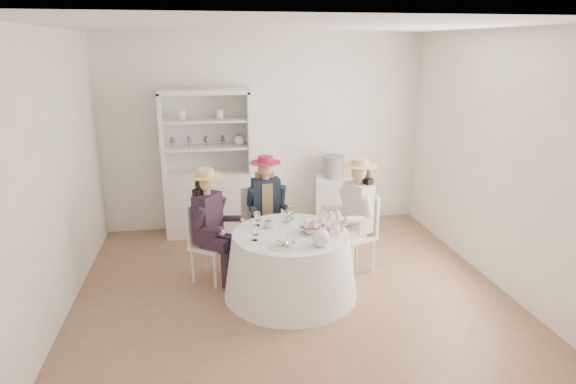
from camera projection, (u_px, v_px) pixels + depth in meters
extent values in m
plane|color=brown|center=(290.00, 286.00, 5.28)|extent=(4.50, 4.50, 0.00)
plane|color=white|center=(290.00, 26.00, 4.48)|extent=(4.50, 4.50, 0.00)
plane|color=silver|center=(265.00, 133.00, 6.76)|extent=(4.50, 0.00, 4.50)
plane|color=silver|center=(345.00, 243.00, 3.00)|extent=(4.50, 0.00, 4.50)
plane|color=silver|center=(54.00, 177.00, 4.51)|extent=(0.00, 4.50, 4.50)
plane|color=silver|center=(492.00, 158.00, 5.25)|extent=(0.00, 4.50, 4.50)
cone|color=white|center=(291.00, 264.00, 5.04)|extent=(1.40, 1.40, 0.67)
cylinder|color=white|center=(291.00, 234.00, 4.93)|extent=(1.20, 1.20, 0.02)
cube|color=silver|center=(209.00, 203.00, 6.66)|extent=(1.20, 0.51, 0.88)
cube|color=silver|center=(206.00, 130.00, 6.56)|extent=(1.17, 0.11, 1.08)
cube|color=silver|center=(204.00, 92.00, 6.22)|extent=(1.20, 0.51, 0.06)
cube|color=silver|center=(162.00, 134.00, 6.28)|extent=(0.07, 0.44, 1.08)
cube|color=silver|center=(248.00, 132.00, 6.47)|extent=(0.07, 0.44, 1.08)
cube|color=silver|center=(206.00, 147.00, 6.43)|extent=(1.12, 0.46, 0.03)
cube|color=silver|center=(205.00, 120.00, 6.32)|extent=(1.12, 0.46, 0.03)
sphere|color=white|center=(239.00, 140.00, 6.48)|extent=(0.14, 0.14, 0.14)
cube|color=silver|center=(332.00, 202.00, 6.92)|extent=(0.57, 0.57, 0.74)
cylinder|color=black|center=(333.00, 167.00, 6.76)|extent=(0.41, 0.41, 0.31)
cube|color=silver|center=(211.00, 246.00, 5.30)|extent=(0.51, 0.51, 0.04)
cylinder|color=silver|center=(215.00, 271.00, 5.18)|extent=(0.03, 0.03, 0.40)
cylinder|color=silver|center=(230.00, 261.00, 5.43)|extent=(0.03, 0.03, 0.40)
cylinder|color=silver|center=(193.00, 266.00, 5.30)|extent=(0.03, 0.03, 0.40)
cylinder|color=silver|center=(208.00, 256.00, 5.55)|extent=(0.03, 0.03, 0.40)
cube|color=silver|center=(197.00, 223.00, 5.30)|extent=(0.22, 0.30, 0.45)
cube|color=black|center=(208.00, 217.00, 5.21)|extent=(0.34, 0.37, 0.53)
cube|color=black|center=(214.00, 244.00, 5.16)|extent=(0.32, 0.28, 0.11)
cylinder|color=black|center=(225.00, 270.00, 5.19)|extent=(0.09, 0.09, 0.42)
cylinder|color=black|center=(200.00, 218.00, 5.01)|extent=(0.18, 0.16, 0.25)
cube|color=black|center=(223.00, 239.00, 5.30)|extent=(0.32, 0.28, 0.11)
cylinder|color=black|center=(233.00, 264.00, 5.33)|extent=(0.09, 0.09, 0.42)
cylinder|color=black|center=(220.00, 207.00, 5.34)|extent=(0.18, 0.16, 0.25)
cylinder|color=#D8A889|center=(207.00, 192.00, 5.13)|extent=(0.08, 0.08, 0.07)
sphere|color=#D8A889|center=(206.00, 183.00, 5.10)|extent=(0.17, 0.17, 0.17)
sphere|color=black|center=(203.00, 184.00, 5.12)|extent=(0.17, 0.17, 0.17)
cube|color=black|center=(202.00, 203.00, 5.19)|extent=(0.19, 0.22, 0.35)
cylinder|color=#D4BD67|center=(206.00, 176.00, 5.07)|extent=(0.36, 0.36, 0.01)
cylinder|color=#D4BD67|center=(206.00, 173.00, 5.06)|extent=(0.18, 0.18, 0.07)
cube|color=silver|center=(267.00, 227.00, 5.86)|extent=(0.40, 0.40, 0.04)
cylinder|color=silver|center=(258.00, 249.00, 5.75)|extent=(0.03, 0.03, 0.40)
cylinder|color=silver|center=(281.00, 246.00, 5.82)|extent=(0.03, 0.03, 0.40)
cylinder|color=silver|center=(253.00, 239.00, 6.02)|extent=(0.03, 0.03, 0.40)
cylinder|color=silver|center=(276.00, 237.00, 6.09)|extent=(0.03, 0.03, 0.40)
cube|color=silver|center=(263.00, 204.00, 5.94)|extent=(0.35, 0.06, 0.46)
cube|color=#192432|center=(266.00, 200.00, 5.78)|extent=(0.34, 0.21, 0.53)
cube|color=tan|center=(266.00, 200.00, 5.78)|extent=(0.15, 0.21, 0.46)
cube|color=#192432|center=(262.00, 225.00, 5.72)|extent=(0.15, 0.32, 0.11)
cylinder|color=#192432|center=(264.00, 250.00, 5.68)|extent=(0.09, 0.09, 0.42)
cylinder|color=#192432|center=(251.00, 197.00, 5.68)|extent=(0.10, 0.17, 0.25)
cube|color=#192432|center=(275.00, 224.00, 5.76)|extent=(0.15, 0.32, 0.11)
cylinder|color=#192432|center=(278.00, 249.00, 5.72)|extent=(0.09, 0.09, 0.42)
cylinder|color=#192432|center=(282.00, 195.00, 5.77)|extent=(0.10, 0.17, 0.25)
cylinder|color=#D8A889|center=(266.00, 177.00, 5.69)|extent=(0.08, 0.08, 0.07)
sphere|color=#D8A889|center=(265.00, 169.00, 5.66)|extent=(0.17, 0.17, 0.17)
sphere|color=tan|center=(265.00, 169.00, 5.71)|extent=(0.17, 0.17, 0.17)
cube|color=tan|center=(264.00, 186.00, 5.80)|extent=(0.22, 0.09, 0.35)
cylinder|color=#BB1C43|center=(265.00, 162.00, 5.64)|extent=(0.36, 0.36, 0.01)
cylinder|color=#BB1C43|center=(265.00, 159.00, 5.63)|extent=(0.18, 0.18, 0.07)
cube|color=silver|center=(355.00, 236.00, 5.53)|extent=(0.49, 0.49, 0.04)
cylinder|color=silver|center=(336.00, 251.00, 5.65)|extent=(0.03, 0.03, 0.42)
cylinder|color=silver|center=(352.00, 261.00, 5.40)|extent=(0.03, 0.03, 0.42)
cylinder|color=silver|center=(357.00, 246.00, 5.80)|extent=(0.03, 0.03, 0.42)
cylinder|color=silver|center=(373.00, 255.00, 5.55)|extent=(0.03, 0.03, 0.42)
cube|color=silver|center=(368.00, 212.00, 5.54)|extent=(0.15, 0.35, 0.47)
cube|color=beige|center=(358.00, 207.00, 5.44)|extent=(0.30, 0.39, 0.55)
cube|color=beige|center=(343.00, 229.00, 5.53)|extent=(0.35, 0.23, 0.11)
cylinder|color=beige|center=(333.00, 254.00, 5.55)|extent=(0.09, 0.09, 0.44)
cylinder|color=beige|center=(345.00, 197.00, 5.56)|extent=(0.18, 0.14, 0.26)
cube|color=beige|center=(352.00, 234.00, 5.39)|extent=(0.35, 0.23, 0.11)
cylinder|color=beige|center=(342.00, 260.00, 5.41)|extent=(0.09, 0.09, 0.44)
cylinder|color=beige|center=(367.00, 207.00, 5.24)|extent=(0.18, 0.14, 0.26)
cylinder|color=#D8A889|center=(359.00, 182.00, 5.35)|extent=(0.09, 0.09, 0.08)
sphere|color=#D8A889|center=(359.00, 173.00, 5.32)|extent=(0.18, 0.18, 0.18)
sphere|color=black|center=(362.00, 174.00, 5.35)|extent=(0.18, 0.18, 0.18)
cube|color=black|center=(364.00, 192.00, 5.43)|extent=(0.15, 0.24, 0.36)
cylinder|color=#D4BD67|center=(360.00, 165.00, 5.30)|extent=(0.38, 0.38, 0.01)
cylinder|color=#D4BD67|center=(360.00, 162.00, 5.29)|extent=(0.19, 0.19, 0.08)
cube|color=silver|center=(254.00, 219.00, 6.12)|extent=(0.36, 0.36, 0.04)
cylinder|color=silver|center=(264.00, 230.00, 6.34)|extent=(0.03, 0.03, 0.40)
cylinder|color=silver|center=(242.00, 231.00, 6.30)|extent=(0.03, 0.03, 0.40)
cylinder|color=silver|center=(267.00, 238.00, 6.07)|extent=(0.03, 0.03, 0.40)
cylinder|color=silver|center=(244.00, 239.00, 6.02)|extent=(0.03, 0.03, 0.40)
cube|color=silver|center=(255.00, 205.00, 5.90)|extent=(0.34, 0.03, 0.45)
imported|color=white|center=(268.00, 225.00, 5.04)|extent=(0.11, 0.11, 0.08)
imported|color=white|center=(288.00, 220.00, 5.20)|extent=(0.08, 0.08, 0.07)
imported|color=white|center=(318.00, 225.00, 5.03)|extent=(0.11, 0.11, 0.07)
imported|color=white|center=(311.00, 230.00, 4.93)|extent=(0.30, 0.30, 0.06)
sphere|color=pink|center=(318.00, 225.00, 4.91)|extent=(0.07, 0.07, 0.07)
sphere|color=white|center=(316.00, 223.00, 4.95)|extent=(0.07, 0.07, 0.07)
sphere|color=pink|center=(312.00, 223.00, 4.96)|extent=(0.07, 0.07, 0.07)
sphere|color=white|center=(309.00, 223.00, 4.95)|extent=(0.07, 0.07, 0.07)
sphere|color=pink|center=(307.00, 225.00, 4.91)|extent=(0.07, 0.07, 0.07)
sphere|color=white|center=(308.00, 226.00, 4.88)|extent=(0.07, 0.07, 0.07)
sphere|color=pink|center=(311.00, 227.00, 4.85)|extent=(0.07, 0.07, 0.07)
sphere|color=white|center=(314.00, 227.00, 4.85)|extent=(0.07, 0.07, 0.07)
sphere|color=pink|center=(317.00, 226.00, 4.88)|extent=(0.07, 0.07, 0.07)
sphere|color=white|center=(321.00, 238.00, 4.59)|extent=(0.18, 0.18, 0.18)
cylinder|color=white|center=(332.00, 236.00, 4.60)|extent=(0.10, 0.03, 0.08)
cylinder|color=white|center=(321.00, 230.00, 4.56)|extent=(0.04, 0.04, 0.02)
cylinder|color=white|center=(283.00, 245.00, 4.61)|extent=(0.27, 0.27, 0.01)
cube|color=beige|center=(278.00, 244.00, 4.57)|extent=(0.06, 0.04, 0.03)
cube|color=beige|center=(283.00, 242.00, 4.59)|extent=(0.07, 0.06, 0.03)
cube|color=beige|center=(288.00, 242.00, 4.63)|extent=(0.08, 0.07, 0.03)
cube|color=beige|center=(281.00, 240.00, 4.63)|extent=(0.07, 0.07, 0.03)
cube|color=beige|center=(287.00, 244.00, 4.56)|extent=(0.07, 0.08, 0.03)
cylinder|color=white|center=(335.00, 232.00, 4.93)|extent=(0.24, 0.24, 0.01)
cylinder|color=white|center=(335.00, 225.00, 4.91)|extent=(0.02, 0.02, 0.16)
cylinder|color=white|center=(335.00, 218.00, 4.88)|extent=(0.18, 0.18, 0.01)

